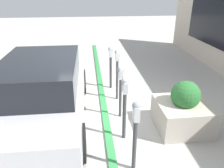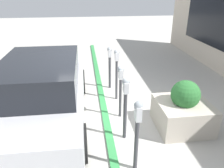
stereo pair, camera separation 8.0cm
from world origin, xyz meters
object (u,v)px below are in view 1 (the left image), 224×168
Objects in this scene: parking_meter_middle at (121,82)px; parking_meter_fourth at (117,66)px; parking_meter_nearest at (136,126)px; parked_car_front at (44,90)px; planter_box at (183,111)px; parking_meter_second at (125,99)px; parking_meter_farthest at (111,61)px.

parking_meter_fourth is at bearing -2.82° from parking_meter_middle.
parking_meter_middle is 0.93m from parking_meter_fourth.
parked_car_front reaches higher than parking_meter_nearest.
planter_box is (1.11, -1.33, -0.48)m from parking_meter_nearest.
parking_meter_second is at bearing 98.90° from planter_box.
parking_meter_second is at bearing 177.14° from parking_meter_middle.
parking_meter_fourth is at bearing -62.08° from parked_car_front.
parking_meter_middle is at bearing -0.48° from parking_meter_nearest.
parking_meter_second is at bearing 1.77° from parking_meter_nearest.
planter_box is 3.16m from parked_car_front.
parking_meter_fourth is 0.80m from parking_meter_farthest.
parking_meter_second is 1.77m from parking_meter_fourth.
parked_car_front is (-0.94, 1.80, -0.18)m from parking_meter_fourth.
planter_box is (-1.56, -1.27, -0.57)m from parking_meter_fourth.
parking_meter_nearest is at bearing 129.73° from planter_box.
parking_meter_farthest is at bearing 0.57° from parking_meter_nearest.
parking_meter_second reaches higher than planter_box.
parking_meter_farthest reaches higher than planter_box.
parking_meter_fourth is at bearing -173.14° from parking_meter_farthest.
parking_meter_second is 1.04× the size of parking_meter_middle.
parking_meter_farthest is (3.45, 0.03, -0.03)m from parking_meter_nearest.
parking_meter_farthest is at bearing 0.15° from parking_meter_second.
parking_meter_fourth is 1.09× the size of parking_meter_farthest.
parked_car_front is at bearing 64.29° from parking_meter_second.
parking_meter_nearest is 0.98× the size of parking_meter_second.
parked_car_front reaches higher than planter_box.
parking_meter_fourth reaches higher than parking_meter_second.
parking_meter_nearest is 1.18× the size of planter_box.
parking_meter_middle is 1.76m from parked_car_front.
parking_meter_fourth reaches higher than parking_meter_middle.
parking_meter_nearest is at bearing 178.71° from parking_meter_fourth.
parking_meter_farthest is (1.71, 0.05, -0.06)m from parking_meter_middle.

